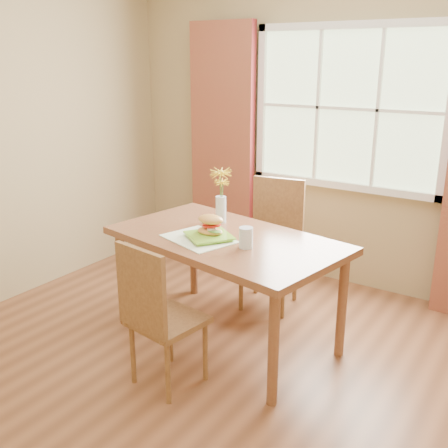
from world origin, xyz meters
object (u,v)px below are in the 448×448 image
dining_table (226,248)px  water_glass (246,238)px  chair_far (273,237)px  chair_near (157,311)px  flower_vase (221,191)px  croissant_sandwich (210,225)px

dining_table → water_glass: (0.22, -0.11, 0.14)m
chair_far → chair_near: bearing=-99.8°
flower_vase → water_glass: bearing=-39.9°
chair_near → water_glass: size_ratio=6.94×
chair_near → flower_vase: (-0.19, 0.95, 0.49)m
croissant_sandwich → dining_table: bearing=41.8°
flower_vase → dining_table: bearing=-50.6°
dining_table → chair_near: chair_near is taller
dining_table → chair_near: 0.72m
chair_far → water_glass: bearing=-83.8°
chair_near → croissant_sandwich: bearing=103.5°
croissant_sandwich → water_glass: bearing=-9.4°
water_glass → flower_vase: size_ratio=0.34×
water_glass → croissant_sandwich: bearing=173.2°
chair_far → dining_table: bearing=-98.7°
chair_near → flower_vase: size_ratio=2.33×
chair_far → water_glass: (0.24, -0.81, 0.27)m
dining_table → water_glass: bearing=-16.0°
croissant_sandwich → flower_vase: size_ratio=0.49×
dining_table → flower_vase: 0.45m
water_glass → dining_table: bearing=154.2°
chair_near → chair_far: 1.40m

